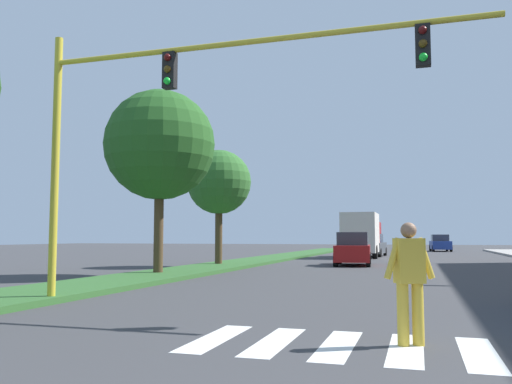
# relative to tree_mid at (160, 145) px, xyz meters

# --- Properties ---
(ground_plane) EXTENTS (140.00, 140.00, 0.00)m
(ground_plane) POSITION_rel_tree_mid_xyz_m (8.77, 12.63, -4.98)
(ground_plane) COLOR #38383A
(crosswalk) EXTENTS (4.95, 2.20, 0.01)m
(crosswalk) POSITION_rel_tree_mid_xyz_m (8.77, -10.81, -4.98)
(crosswalk) COLOR silver
(crosswalk) RESTS_ON ground_plane
(median_strip) EXTENTS (2.86, 64.00, 0.15)m
(median_strip) POSITION_rel_tree_mid_xyz_m (0.30, 10.63, -4.90)
(median_strip) COLOR #2D5B28
(median_strip) RESTS_ON ground_plane
(tree_mid) EXTENTS (4.23, 4.23, 6.96)m
(tree_mid) POSITION_rel_tree_mid_xyz_m (0.00, 0.00, 0.00)
(tree_mid) COLOR #4C3823
(tree_mid) RESTS_ON median_strip
(tree_far) EXTENTS (3.22, 3.22, 5.68)m
(tree_far) POSITION_rel_tree_mid_xyz_m (-0.10, 6.65, -0.79)
(tree_far) COLOR #4C3823
(tree_far) RESTS_ON median_strip
(traffic_light_gantry) EXTENTS (9.68, 0.30, 6.00)m
(traffic_light_gantry) POSITION_rel_tree_mid_xyz_m (4.32, -7.97, -0.59)
(traffic_light_gantry) COLOR gold
(traffic_light_gantry) RESTS_ON median_strip
(pedestrian_performer) EXTENTS (0.71, 0.41, 1.69)m
(pedestrian_performer) POSITION_rel_tree_mid_xyz_m (9.28, -10.55, -4.05)
(pedestrian_performer) COLOR gold
(pedestrian_performer) RESTS_ON ground_plane
(sedan_midblock) EXTENTS (2.09, 4.18, 1.71)m
(sedan_midblock) POSITION_rel_tree_mid_xyz_m (6.14, 9.82, -4.19)
(sedan_midblock) COLOR maroon
(sedan_midblock) RESTS_ON ground_plane
(sedan_distant) EXTENTS (2.01, 4.21, 1.69)m
(sedan_distant) POSITION_rel_tree_mid_xyz_m (6.04, 22.96, -4.20)
(sedan_distant) COLOR #474C51
(sedan_distant) RESTS_ON ground_plane
(sedan_far_horizon) EXTENTS (2.10, 4.47, 1.68)m
(sedan_far_horizon) POSITION_rel_tree_mid_xyz_m (11.51, 38.64, -4.20)
(sedan_far_horizon) COLOR navy
(sedan_far_horizon) RESTS_ON ground_plane
(truck_box_delivery) EXTENTS (2.40, 6.20, 3.10)m
(truck_box_delivery) POSITION_rel_tree_mid_xyz_m (5.57, 20.17, -3.35)
(truck_box_delivery) COLOR maroon
(truck_box_delivery) RESTS_ON ground_plane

